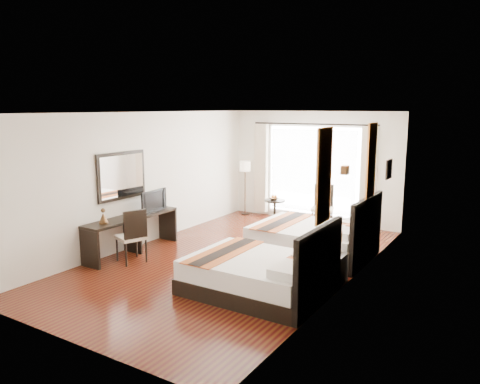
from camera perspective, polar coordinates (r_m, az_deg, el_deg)
The scene contains 29 objects.
floor at distance 9.07m, azimuth -0.79°, elevation -8.34°, with size 4.50×7.50×0.01m, color #370A0A.
ceiling at distance 8.60m, azimuth -0.84°, elevation 9.60°, with size 4.50×7.50×0.02m, color white.
wall_headboard at distance 7.76m, azimuth 13.26°, elevation -1.09°, with size 0.01×7.50×2.80m, color silver.
wall_desk at distance 10.10m, azimuth -11.58°, elevation 1.59°, with size 0.01×7.50×2.80m, color silver.
wall_window at distance 12.01m, azimuth 8.93°, elevation 3.04°, with size 4.50×0.01×2.80m, color silver.
wall_entry at distance 6.01m, azimuth -20.64°, elevation -4.81°, with size 4.50×0.01×2.80m, color silver.
window_glass at distance 12.01m, azimuth 8.89°, elevation 2.56°, with size 2.40×0.02×2.20m, color white.
sheer_curtain at distance 11.96m, azimuth 8.77°, elevation 2.53°, with size 2.30×0.02×2.10m, color white.
drape_left at distance 12.56m, azimuth 2.61°, elevation 2.92°, with size 0.35×0.14×2.35m, color beige.
drape_right at distance 11.43m, azimuth 15.38°, elevation 1.82°, with size 0.35×0.14×2.35m, color beige.
art_panel_near at distance 6.64m, azimuth 10.20°, elevation 1.94°, with size 0.03×0.50×1.35m, color maroon.
art_panel_far at distance 8.75m, azimuth 15.72°, elevation 3.72°, with size 0.03×0.50×1.35m, color maroon.
wall_sconce at distance 7.56m, azimuth 12.67°, elevation 2.64°, with size 0.10×0.14×0.14m, color #4B321B.
mirror_frame at distance 9.60m, azimuth -14.24°, elevation 1.94°, with size 0.04×1.25×0.95m, color black.
mirror_glass at distance 9.58m, azimuth -14.13°, elevation 1.93°, with size 0.01×1.12×0.82m, color white.
bed_near at distance 7.47m, azimuth 2.56°, elevation -9.95°, with size 2.15×1.67×1.21m.
bed_far at distance 9.41m, azimuth 9.10°, elevation -5.67°, with size 2.24×1.75×1.27m.
nightstand at distance 8.01m, azimuth 11.03°, elevation -9.20°, with size 0.42×0.52×0.50m, color black.
table_lamp at distance 7.92m, azimuth 11.52°, elevation -5.59°, with size 0.24×0.24×0.37m.
vase at distance 7.81m, azimuth 11.09°, elevation -7.31°, with size 0.11×0.11×0.12m, color black.
console_desk at distance 9.67m, azimuth -12.98°, elevation -5.04°, with size 0.50×2.20×0.76m, color black.
television at distance 9.91m, azimuth -10.80°, elevation -1.02°, with size 0.78×0.10×0.45m, color black.
bronze_figurine at distance 9.07m, azimuth -16.32°, elevation -2.93°, with size 0.17×0.17×0.26m, color #4B321B, non-canonical shape.
desk_chair at distance 9.11m, azimuth -13.04°, elevation -6.41°, with size 0.62×0.62×1.04m.
floor_lamp at distance 12.60m, azimuth 0.63°, elevation 2.71°, with size 0.29×0.29×1.46m.
side_table at distance 11.86m, azimuth 4.25°, elevation -2.36°, with size 0.51×0.51×0.59m, color black.
fruit_bowl at distance 11.79m, azimuth 4.16°, elevation -0.84°, with size 0.21×0.21×0.05m, color #4A361A.
window_chair at distance 11.44m, azimuth 10.01°, elevation -2.84°, with size 0.60×0.60×1.06m.
jute_rug at distance 11.22m, azimuth 5.99°, elevation -4.67°, with size 1.30×0.88×0.01m, color tan.
Camera 1 is at (4.66, -7.22, 2.90)m, focal length 35.00 mm.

